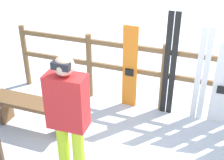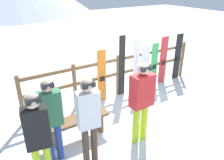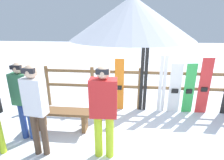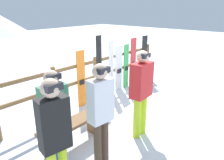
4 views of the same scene
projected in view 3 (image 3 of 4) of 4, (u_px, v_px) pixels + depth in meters
ground_plane at (143, 148)px, 3.49m from camera, size 40.00×40.00×0.00m
mountain_backdrop at (132, 18)px, 24.96m from camera, size 18.00×18.00×6.00m
fence at (140, 85)px, 4.86m from camera, size 5.45×0.10×1.21m
bench at (63, 115)px, 4.01m from camera, size 1.37×0.36×0.49m
person_white at (36, 104)px, 3.03m from camera, size 0.40×0.25×1.74m
person_red at (104, 107)px, 2.99m from camera, size 0.47×0.27×1.74m
person_plaid_green at (23, 96)px, 3.50m from camera, size 0.41×0.24×1.67m
snowboard_orange at (119, 85)px, 4.86m from camera, size 0.26×0.06×1.48m
ski_pair_black at (144, 80)px, 4.75m from camera, size 0.19×0.02×1.77m
ski_pair_white at (162, 84)px, 4.74m from camera, size 0.20×0.02×1.59m
snowboard_white at (175, 88)px, 4.73m from camera, size 0.32×0.07×1.38m
snowboard_green at (189, 89)px, 4.70m from camera, size 0.29×0.09×1.38m
snowboard_red at (204, 87)px, 4.64m from camera, size 0.30×0.07×1.54m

